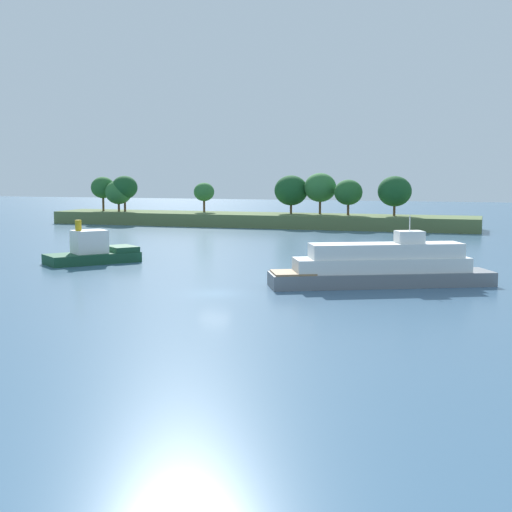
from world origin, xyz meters
name	(u,v)px	position (x,y,z in m)	size (l,w,h in m)	color
ground_plane	(215,293)	(0.00, 0.00, 0.00)	(400.00, 400.00, 0.00)	#3D607F
treeline_island	(257,209)	(-19.95, 74.07, 3.15)	(81.47, 11.04, 10.03)	#566B3D
white_riverboat	(382,267)	(12.92, 8.61, 1.69)	(20.15, 12.37, 6.37)	slate
tugboat	(94,252)	(-20.56, 15.25, 1.25)	(9.83, 10.72, 4.94)	#19472D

